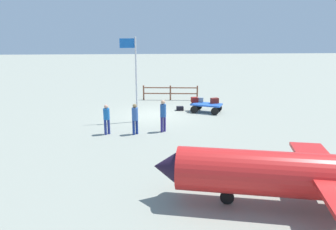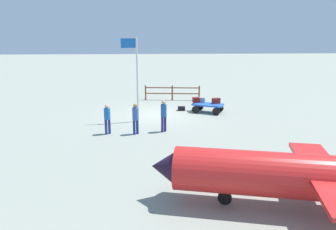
{
  "view_description": "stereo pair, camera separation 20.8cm",
  "coord_description": "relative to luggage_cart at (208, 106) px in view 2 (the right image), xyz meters",
  "views": [
    {
      "loc": [
        0.56,
        20.56,
        5.29
      ],
      "look_at": [
        -0.45,
        6.0,
        1.51
      ],
      "focal_mm": 34.42,
      "sensor_mm": 36.0,
      "label": 1
    },
    {
      "loc": [
        0.35,
        20.57,
        5.29
      ],
      "look_at": [
        -0.45,
        6.0,
        1.51
      ],
      "focal_mm": 34.42,
      "sensor_mm": 36.0,
      "label": 2
    }
  ],
  "objects": [
    {
      "name": "suitcase_dark",
      "position": [
        -0.58,
        -0.09,
        0.34
      ],
      "size": [
        0.58,
        0.42,
        0.36
      ],
      "color": "maroon",
      "rests_on": "luggage_cart"
    },
    {
      "name": "worker_trailing",
      "position": [
        4.64,
        4.53,
        0.51
      ],
      "size": [
        0.45,
        0.45,
        1.66
      ],
      "color": "navy",
      "rests_on": "ground"
    },
    {
      "name": "ground_plane",
      "position": [
        3.47,
        0.38,
        -0.44
      ],
      "size": [
        120.0,
        120.0,
        0.0
      ],
      "primitive_type": "plane",
      "color": "gray"
    },
    {
      "name": "suitcase_grey",
      "position": [
        0.36,
        -0.59,
        0.32
      ],
      "size": [
        0.56,
        0.39,
        0.33
      ],
      "color": "gray",
      "rests_on": "luggage_cart"
    },
    {
      "name": "suitcase_maroon",
      "position": [
        1.7,
        -0.67,
        -0.3
      ],
      "size": [
        0.52,
        0.38,
        0.27
      ],
      "color": "black",
      "rests_on": "ground"
    },
    {
      "name": "suitcase_tan",
      "position": [
        0.72,
        -0.52,
        0.33
      ],
      "size": [
        0.49,
        0.43,
        0.34
      ],
      "color": "maroon",
      "rests_on": "luggage_cart"
    },
    {
      "name": "airplane_near",
      "position": [
        -0.95,
        12.48,
        0.7
      ],
      "size": [
        9.71,
        5.18,
        3.02
      ],
      "color": "red",
      "rests_on": "ground"
    },
    {
      "name": "worker_supervisor",
      "position": [
        6.13,
        4.42,
        0.5
      ],
      "size": [
        0.46,
        0.46,
        1.62
      ],
      "color": "navy",
      "rests_on": "ground"
    },
    {
      "name": "flagpole",
      "position": [
        4.7,
        2.01,
        2.53
      ],
      "size": [
        0.95,
        0.16,
        5.03
      ],
      "color": "silver",
      "rests_on": "ground"
    },
    {
      "name": "worker_lead",
      "position": [
        3.13,
        4.18,
        0.58
      ],
      "size": [
        0.45,
        0.45,
        1.77
      ],
      "color": "navy",
      "rests_on": "ground"
    },
    {
      "name": "luggage_cart",
      "position": [
        0.0,
        0.0,
        0.0
      ],
      "size": [
        2.25,
        1.88,
        0.6
      ],
      "color": "blue",
      "rests_on": "ground"
    },
    {
      "name": "wooden_fence",
      "position": [
        2.1,
        -4.23,
        0.23
      ],
      "size": [
        4.38,
        0.56,
        1.17
      ],
      "color": "brown",
      "rests_on": "ground"
    }
  ]
}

